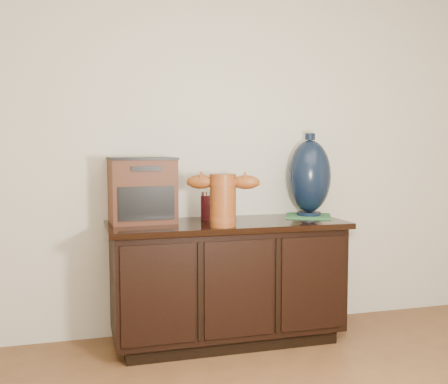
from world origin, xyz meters
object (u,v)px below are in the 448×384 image
object	(u,v)px
terracotta_vessel	(223,197)
spray_can	(206,206)
sideboard	(227,281)
lamp_base	(309,177)
tv_radio	(142,190)

from	to	relation	value
terracotta_vessel	spray_can	size ratio (longest dim) A/B	2.34
sideboard	lamp_base	size ratio (longest dim) A/B	2.70
sideboard	tv_radio	size ratio (longest dim) A/B	3.59
terracotta_vessel	tv_radio	distance (m)	0.52
sideboard	lamp_base	xyz separation A→B (m)	(0.59, 0.09, 0.63)
terracotta_vessel	lamp_base	world-z (taller)	lamp_base
lamp_base	spray_can	size ratio (longest dim) A/B	2.99
terracotta_vessel	tv_radio	bearing A→B (deg)	167.08
lamp_base	spray_can	world-z (taller)	lamp_base
terracotta_vessel	spray_can	xyz separation A→B (m)	(-0.03, 0.29, -0.08)
sideboard	terracotta_vessel	distance (m)	0.57
spray_can	terracotta_vessel	bearing A→B (deg)	-83.74
sideboard	spray_can	bearing A→B (deg)	131.56
terracotta_vessel	lamp_base	size ratio (longest dim) A/B	0.78
terracotta_vessel	spray_can	world-z (taller)	terracotta_vessel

